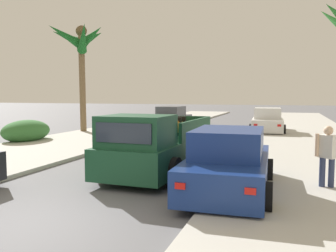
{
  "coord_description": "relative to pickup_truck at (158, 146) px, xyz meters",
  "views": [
    {
      "loc": [
        4.39,
        -5.05,
        2.32
      ],
      "look_at": [
        0.31,
        7.15,
        1.2
      ],
      "focal_mm": 38.21,
      "sensor_mm": 36.0,
      "label": 1
    }
  ],
  "objects": [
    {
      "name": "palm_tree_left_mid",
      "position": [
        -8.26,
        9.02,
        4.49
      ],
      "size": [
        3.83,
        3.78,
        6.49
      ],
      "color": "brown",
      "rests_on": "ground"
    },
    {
      "name": "ground_plane",
      "position": [
        -0.76,
        -4.81,
        -0.81
      ],
      "size": [
        160.0,
        160.0,
        0.0
      ],
      "primitive_type": "plane",
      "color": "slate"
    },
    {
      "name": "car_left_mid",
      "position": [
        -3.96,
        13.54,
        -0.1
      ],
      "size": [
        2.07,
        4.28,
        1.54
      ],
      "color": "#474C56",
      "rests_on": "ground"
    },
    {
      "name": "pedestrian",
      "position": [
        4.56,
        -0.66,
        0.1
      ],
      "size": [
        0.57,
        0.41,
        1.59
      ],
      "color": "navy",
      "rests_on": "ground"
    },
    {
      "name": "sidewalk_left",
      "position": [
        -6.19,
        7.19,
        -0.75
      ],
      "size": [
        5.25,
        60.0,
        0.12
      ],
      "primitive_type": "cube",
      "color": "beige",
      "rests_on": "ground"
    },
    {
      "name": "curb_right",
      "position": [
        3.44,
        7.19,
        -0.76
      ],
      "size": [
        0.16,
        60.0,
        0.1
      ],
      "primitive_type": "cube",
      "color": "silver",
      "rests_on": "ground"
    },
    {
      "name": "sidewalk_right",
      "position": [
        4.66,
        7.19,
        -0.75
      ],
      "size": [
        5.25,
        60.0,
        0.12
      ],
      "primitive_type": "cube",
      "color": "beige",
      "rests_on": "ground"
    },
    {
      "name": "car_right_near",
      "position": [
        2.34,
        -1.55,
        -0.1
      ],
      "size": [
        2.14,
        4.31,
        1.54
      ],
      "color": "navy",
      "rests_on": "ground"
    },
    {
      "name": "hedge_bush",
      "position": [
        -8.51,
        4.45,
        -0.26
      ],
      "size": [
        1.8,
        2.8,
        1.1
      ],
      "primitive_type": "ellipsoid",
      "color": "#387538",
      "rests_on": "ground"
    },
    {
      "name": "car_left_near",
      "position": [
        2.49,
        12.67,
        -0.1
      ],
      "size": [
        2.19,
        4.33,
        1.54
      ],
      "color": "silver",
      "rests_on": "ground"
    },
    {
      "name": "pickup_truck",
      "position": [
        0.0,
        0.0,
        0.0
      ],
      "size": [
        2.32,
        5.26,
        1.8
      ],
      "color": "#19472D",
      "rests_on": "ground"
    },
    {
      "name": "curb_left",
      "position": [
        -4.96,
        7.19,
        -0.76
      ],
      "size": [
        0.16,
        60.0,
        0.1
      ],
      "primitive_type": "cube",
      "color": "silver",
      "rests_on": "ground"
    }
  ]
}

